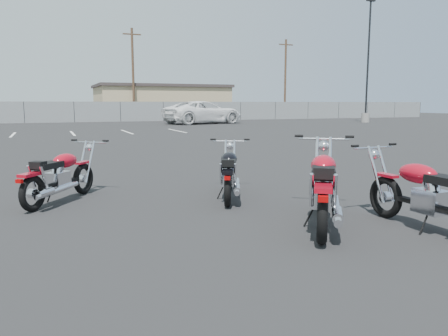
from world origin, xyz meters
name	(u,v)px	position (x,y,z in m)	size (l,w,h in m)	color
ground	(227,219)	(0.00, 0.00, 0.00)	(120.00, 120.00, 0.00)	black
motorcycle_front_red	(60,176)	(-2.17, 2.07, 0.45)	(1.52, 1.81, 0.98)	black
motorcycle_second_black	(229,173)	(0.58, 1.29, 0.44)	(1.19, 1.94, 0.97)	black
motorcycle_third_red	(324,188)	(1.07, -0.81, 0.53)	(1.73, 2.18, 1.16)	black
motorcycle_rear_red	(429,195)	(2.19, -1.53, 0.48)	(0.83, 2.16, 1.05)	black
training_cone_near	(324,182)	(2.52, 1.24, 0.16)	(0.27, 0.27, 0.32)	orange
light_pole_east	(367,91)	(23.64, 25.31, 2.69)	(0.80, 0.70, 10.33)	gray
chainlink_fence	(74,112)	(0.00, 35.00, 0.90)	(80.06, 0.06, 1.80)	slate
tan_building_east	(161,101)	(10.00, 44.00, 1.86)	(14.40, 9.40, 3.70)	tan
utility_pole_c	(133,73)	(6.00, 39.00, 4.69)	(1.80, 0.24, 9.00)	#412C1E
utility_pole_d	(285,77)	(24.00, 40.00, 4.69)	(1.80, 0.24, 9.00)	#412C1E
parking_line_stripes	(43,134)	(-2.50, 20.00, 0.00)	(15.12, 4.00, 0.01)	silver
white_van	(203,106)	(9.65, 28.34, 1.45)	(7.62, 3.05, 2.90)	white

